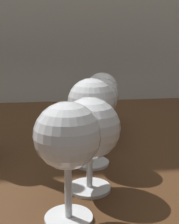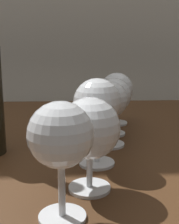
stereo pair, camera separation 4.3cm
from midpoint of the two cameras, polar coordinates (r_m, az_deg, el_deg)
dining_table at (r=0.73m, az=-14.24°, el=-11.18°), size 1.44×0.90×0.70m
wine_glass_merlot at (r=0.36m, az=-7.58°, el=-4.84°), size 0.08×0.08×0.15m
wine_glass_pinot at (r=0.44m, az=-2.82°, el=-3.51°), size 0.09×0.09×0.14m
wine_glass_rose at (r=0.53m, az=-2.00°, el=1.49°), size 0.08×0.08×0.16m
wine_glass_chardonnay at (r=0.63m, az=-0.09°, el=2.03°), size 0.08×0.08×0.14m
wine_glass_amber at (r=0.71m, az=0.49°, el=2.94°), size 0.08×0.08×0.13m
wine_glass_port at (r=0.81m, az=0.76°, el=4.08°), size 0.09×0.09×0.14m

